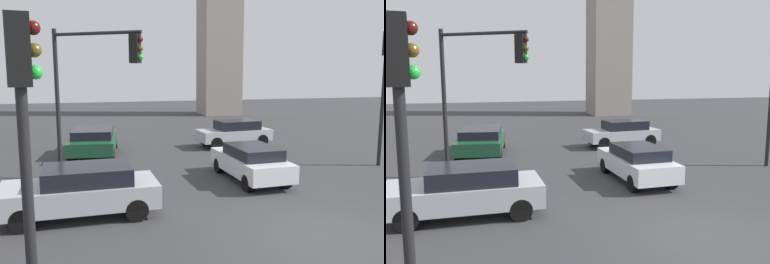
% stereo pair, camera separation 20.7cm
% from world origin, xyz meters
% --- Properties ---
extents(ground_plane, '(91.90, 91.90, 0.00)m').
position_xyz_m(ground_plane, '(0.00, 0.00, 0.00)').
color(ground_plane, '#38383A').
extents(traffic_light_0, '(3.08, 2.13, 5.64)m').
position_xyz_m(traffic_light_0, '(-5.35, 6.53, 4.04)').
color(traffic_light_0, black).
rests_on(traffic_light_0, ground_plane).
extents(traffic_light_2, '(0.48, 0.36, 4.90)m').
position_xyz_m(traffic_light_2, '(-6.44, -2.56, 3.43)').
color(traffic_light_2, black).
rests_on(traffic_light_2, ground_plane).
extents(car_0, '(4.40, 2.04, 1.45)m').
position_xyz_m(car_0, '(-5.81, 2.97, 0.77)').
color(car_0, '#ADB2B7').
rests_on(car_0, ground_plane).
extents(car_3, '(4.13, 2.05, 1.43)m').
position_xyz_m(car_3, '(2.17, 12.10, 0.76)').
color(car_3, '#ADB2B7').
rests_on(car_3, ground_plane).
extents(car_4, '(1.92, 4.14, 1.34)m').
position_xyz_m(car_4, '(0.33, 5.38, 0.71)').
color(car_4, silver).
rests_on(car_4, ground_plane).
extents(car_5, '(2.59, 4.97, 1.34)m').
position_xyz_m(car_5, '(-5.34, 11.69, 0.73)').
color(car_5, '#19472D').
rests_on(car_5, ground_plane).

